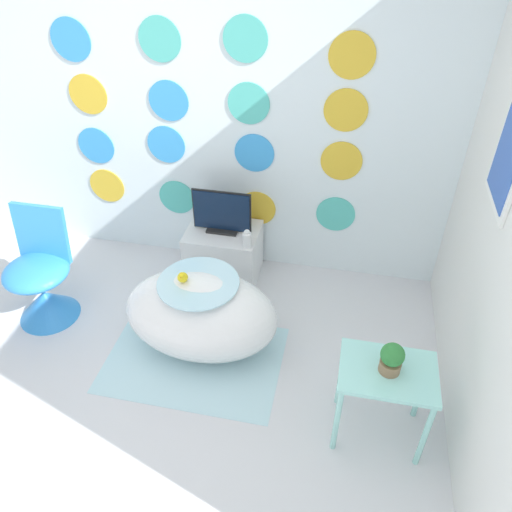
# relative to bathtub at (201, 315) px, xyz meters

# --- Properties ---
(ground_plane) EXTENTS (12.00, 12.00, 0.00)m
(ground_plane) POSITION_rel_bathtub_xyz_m (-0.19, -0.96, -0.30)
(ground_plane) COLOR silver
(wall_back_dotted) EXTENTS (4.50, 0.05, 2.60)m
(wall_back_dotted) POSITION_rel_bathtub_xyz_m (-0.19, 1.04, 1.00)
(wall_back_dotted) COLOR white
(wall_back_dotted) RESTS_ON ground_plane
(wall_right) EXTENTS (0.06, 2.98, 2.60)m
(wall_right) POSITION_rel_bathtub_xyz_m (1.58, 0.03, 1.01)
(wall_right) COLOR silver
(wall_right) RESTS_ON ground_plane
(rug) EXTENTS (1.15, 0.80, 0.01)m
(rug) POSITION_rel_bathtub_xyz_m (-0.03, -0.13, -0.29)
(rug) COLOR silver
(rug) RESTS_ON ground_plane
(bathtub) EXTENTS (1.01, 0.62, 0.59)m
(bathtub) POSITION_rel_bathtub_xyz_m (0.00, 0.00, 0.00)
(bathtub) COLOR white
(bathtub) RESTS_ON ground_plane
(rubber_duck) EXTENTS (0.07, 0.07, 0.08)m
(rubber_duck) POSITION_rel_bathtub_xyz_m (-0.09, -0.03, 0.33)
(rubber_duck) COLOR yellow
(rubber_duck) RESTS_ON bathtub
(chair) EXTENTS (0.45, 0.45, 0.82)m
(chair) POSITION_rel_bathtub_xyz_m (-1.19, 0.07, -0.03)
(chair) COLOR #338CE0
(chair) RESTS_ON ground_plane
(tv_cabinet) EXTENTS (0.55, 0.42, 0.42)m
(tv_cabinet) POSITION_rel_bathtub_xyz_m (-0.06, 0.78, -0.09)
(tv_cabinet) COLOR silver
(tv_cabinet) RESTS_ON ground_plane
(tv) EXTENTS (0.44, 0.12, 0.34)m
(tv) POSITION_rel_bathtub_xyz_m (-0.06, 0.78, 0.28)
(tv) COLOR black
(tv) RESTS_ON tv_cabinet
(vase) EXTENTS (0.06, 0.06, 0.14)m
(vase) POSITION_rel_bathtub_xyz_m (0.17, 0.62, 0.19)
(vase) COLOR white
(vase) RESTS_ON tv_cabinet
(side_table) EXTENTS (0.51, 0.36, 0.53)m
(side_table) POSITION_rel_bathtub_xyz_m (1.15, -0.43, 0.14)
(side_table) COLOR #99E0D8
(side_table) RESTS_ON ground_plane
(potted_plant_left) EXTENTS (0.12, 0.12, 0.18)m
(potted_plant_left) POSITION_rel_bathtub_xyz_m (1.15, -0.43, 0.33)
(potted_plant_left) COLOR #8C6B4C
(potted_plant_left) RESTS_ON side_table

